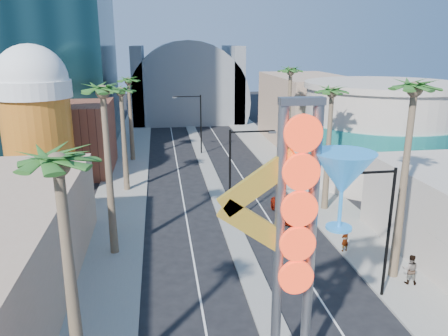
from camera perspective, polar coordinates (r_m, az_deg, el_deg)
sidewalk_west at (r=50.49m, az=-12.74°, el=-1.01°), size 5.00×100.00×0.15m
sidewalk_east at (r=52.50m, az=8.38°, el=-0.13°), size 5.00×100.00×0.15m
median at (r=53.49m, az=-2.34°, el=0.34°), size 1.60×84.00×0.15m
brick_filler_west at (r=53.33m, az=-19.78°, el=3.69°), size 10.00×10.00×8.00m
filler_east at (r=65.55m, az=10.78°, el=7.40°), size 10.00×20.00×10.00m
beer_mug at (r=45.21m, az=-23.35°, el=6.22°), size 7.00×7.00×14.50m
turquoise_building at (r=50.03m, az=19.68°, el=4.40°), size 16.60×16.60×10.60m
canopy at (r=85.98m, az=-4.88°, el=9.17°), size 22.00×16.00×22.00m
neon_sign at (r=18.79m, az=11.80°, el=-7.01°), size 6.53×2.60×12.55m
streetlight_0 at (r=35.10m, az=1.67°, el=0.04°), size 3.79×0.25×8.00m
streetlight_1 at (r=58.22m, az=-3.58°, el=6.46°), size 3.79×0.25×8.00m
streetlight_2 at (r=26.31m, az=19.93°, el=-6.65°), size 3.45×0.25×8.00m
palm_0 at (r=16.28m, az=-20.70°, el=-1.54°), size 2.40×2.40×11.70m
palm_1 at (r=29.65m, az=-15.47°, el=8.25°), size 2.40×2.40×12.70m
palm_2 at (r=43.64m, az=-13.28°, el=8.96°), size 2.40×2.40×11.20m
palm_3 at (r=55.54m, az=-12.34°, el=10.46°), size 2.40×2.40×11.20m
palm_5 at (r=27.53m, az=23.48°, el=7.88°), size 2.40×2.40×13.20m
palm_6 at (r=38.33m, az=13.88°, el=8.67°), size 2.40×2.40×11.70m
palm_7 at (r=49.50m, az=8.67°, el=11.56°), size 2.40×2.40×12.70m
red_pickup at (r=38.22m, az=8.95°, el=-5.30°), size 2.75×5.60×1.53m
pedestrian_a at (r=32.70m, az=15.51°, el=-9.05°), size 0.72×0.59×1.72m
pedestrian_b at (r=29.92m, az=23.14°, el=-12.06°), size 1.13×1.01×1.92m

